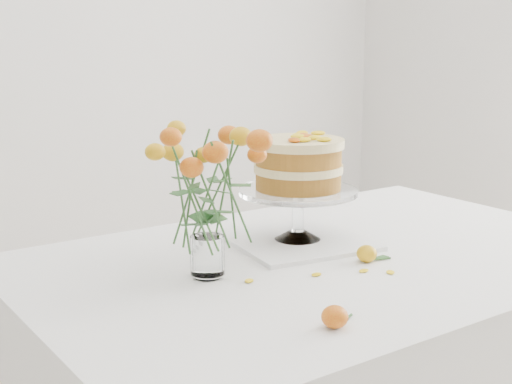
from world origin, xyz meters
TOP-DOWN VIEW (x-y plane):
  - table at (0.00, 0.00)m, footprint 1.43×0.93m
  - napkin at (0.00, 0.12)m, footprint 0.36×0.36m
  - cake_stand at (0.00, 0.12)m, footprint 0.29×0.29m
  - rose_vase at (-0.32, 0.02)m, footprint 0.25×0.25m
  - loose_rose_near at (0.03, -0.09)m, footprint 0.08×0.05m
  - loose_rose_far at (-0.27, -0.33)m, footprint 0.08×0.05m
  - stray_petal_a at (-0.12, -0.10)m, footprint 0.03×0.02m
  - stray_petal_b at (-0.02, -0.14)m, footprint 0.03×0.02m
  - stray_petal_c at (0.02, -0.18)m, footprint 0.03×0.02m
  - stray_petal_d at (-0.26, -0.05)m, footprint 0.03×0.02m

SIDE VIEW (x-z plane):
  - table at x=0.00m, z-range 0.30..1.05m
  - stray_petal_a at x=-0.12m, z-range 0.76..0.76m
  - stray_petal_b at x=-0.02m, z-range 0.76..0.76m
  - stray_petal_c at x=0.02m, z-range 0.76..0.76m
  - stray_petal_d at x=-0.26m, z-range 0.76..0.76m
  - napkin at x=0.00m, z-range 0.76..0.77m
  - loose_rose_near at x=0.03m, z-range 0.76..0.80m
  - loose_rose_far at x=-0.27m, z-range 0.76..0.80m
  - cake_stand at x=0.00m, z-range 0.81..1.07m
  - rose_vase at x=-0.32m, z-range 0.79..1.15m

